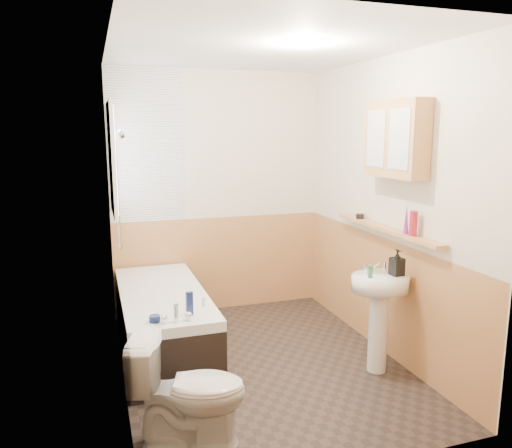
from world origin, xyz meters
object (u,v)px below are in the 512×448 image
Objects in this scene: toilet at (189,391)px; bathtub at (163,320)px; pine_shelf at (385,229)px; sink at (379,303)px; medicine_cabinet at (396,139)px.

bathtub is at bearing 16.33° from toilet.
toilet is 2.09m from pine_shelf.
sink is (1.57, -0.91, 0.28)m from bathtub.
sink reaches higher than toilet.
medicine_cabinet is at bearing 55.01° from sink.
medicine_cabinet reaches higher than toilet.
medicine_cabinet is (1.74, -0.76, 1.55)m from bathtub.
pine_shelf reaches higher than toilet.
toilet is (-0.03, -1.38, 0.06)m from bathtub.
medicine_cabinet is (0.17, 0.14, 1.27)m from sink.
toilet is 0.48× the size of pine_shelf.
medicine_cabinet reaches higher than sink.
bathtub is at bearing 160.40° from pine_shelf.
pine_shelf is 2.18× the size of medicine_cabinet.
toilet is 1.68m from sink.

